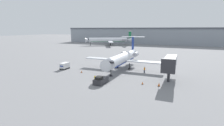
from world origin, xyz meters
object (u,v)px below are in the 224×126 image
Objects in this scene: traffic_cone_left at (82,72)px; traffic_cone_mid at (159,84)px; luggage_cart at (65,66)px; worker_near_tug at (95,79)px; worker_by_wing at (144,70)px; airplane_parked_far_left at (109,40)px; airplane_main at (123,58)px; pushback_tug at (101,80)px; traffic_cone_right at (143,83)px; jet_bridge at (170,63)px.

traffic_cone_left is 0.78× the size of traffic_cone_mid.
luggage_cart is 18.10m from worker_near_tug.
traffic_cone_mid is at bearing -61.59° from worker_by_wing.
worker_by_wing is 0.05× the size of airplane_parked_far_left.
worker_near_tug is 0.96× the size of worker_by_wing.
luggage_cart is at bearing -156.91° from airplane_main.
worker_by_wing reaches higher than traffic_cone_mid.
luggage_cart reaches higher than pushback_tug.
pushback_tug is at bearing -165.62° from traffic_cone_mid.
traffic_cone_mid is at bearing 1.60° from traffic_cone_right.
luggage_cart is 0.29× the size of jet_bridge.
airplane_main is at bearing 91.29° from pushback_tug.
jet_bridge reaches higher than pushback_tug.
luggage_cart is (-17.68, 8.90, 0.31)m from pushback_tug.
worker_near_tug is at bearing -28.23° from luggage_cart.
luggage_cart reaches higher than traffic_cone_mid.
airplane_main is at bearing 23.09° from luggage_cart.
pushback_tug is at bearing -117.03° from worker_by_wing.
jet_bridge is (14.78, 9.69, 3.71)m from pushback_tug.
traffic_cone_right is at bearing -178.40° from traffic_cone_mid.
traffic_cone_right is (2.11, -11.00, -0.65)m from worker_by_wing.
traffic_cone_right is 0.02× the size of airplane_parked_far_left.
traffic_cone_right is 0.06× the size of jet_bridge.
jet_bridge is (1.60, 6.31, 4.05)m from traffic_cone_mid.
traffic_cone_left is 89.33m from airplane_parked_far_left.
worker_by_wing is at bearing -14.69° from airplane_main.
luggage_cart is 1.75× the size of worker_by_wing.
traffic_cone_left is at bearing -136.13° from airplane_main.
worker_near_tug is at bearing -122.89° from worker_by_wing.
worker_by_wing is (7.65, -2.01, -2.68)m from airplane_main.
worker_by_wing is 90.02m from airplane_parked_far_left.
airplane_main is 15.19× the size of worker_near_tug.
traffic_cone_right is 9.34m from jet_bridge.
traffic_cone_right is (11.12, 2.93, -0.61)m from worker_near_tug.
worker_by_wing is at bearing 100.86° from traffic_cone_right.
traffic_cone_left is at bearing 145.00° from pushback_tug.
worker_by_wing is 12.40m from traffic_cone_mid.
worker_near_tug is 2.74× the size of traffic_cone_right.
airplane_parked_far_left is at bearing 118.77° from traffic_cone_right.
luggage_cart is 27.66m from traffic_cone_right.
jet_bridge is at bearing 33.24° from pushback_tug.
worker_near_tug is (-1.73, 0.34, 0.17)m from pushback_tug.
airplane_main is at bearing -62.79° from airplane_parked_far_left.
luggage_cart is 0.09× the size of airplane_parked_far_left.
traffic_cone_mid reaches higher than traffic_cone_right.
pushback_tug reaches higher than traffic_cone_left.
traffic_cone_right is 100.63m from airplane_parked_far_left.
worker_near_tug is at bearing 168.79° from pushback_tug.
traffic_cone_mid is (5.90, -10.90, -0.56)m from worker_by_wing.
airplane_main is 16.60m from traffic_cone_right.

